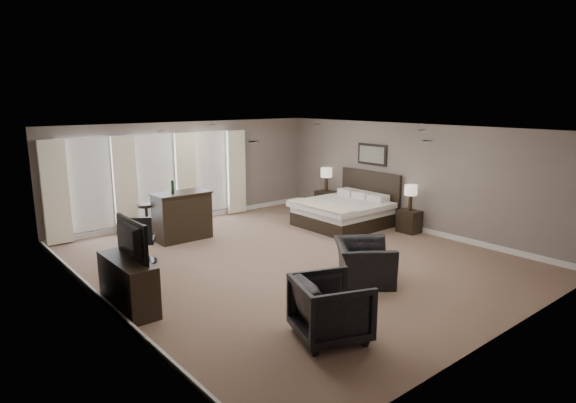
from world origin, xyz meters
TOP-DOWN VIEW (x-y plane):
  - room at (0.00, 0.00)m, footprint 7.60×8.60m
  - window_bay at (-1.00, 4.11)m, footprint 5.25×0.20m
  - bed at (2.58, 1.20)m, footprint 2.06×1.97m
  - nightstand_near at (3.47, -0.25)m, footprint 0.41×0.50m
  - nightstand_far at (3.47, 2.65)m, footprint 0.44×0.54m
  - lamp_near at (3.47, -0.25)m, footprint 0.30×0.30m
  - lamp_far at (3.47, 2.65)m, footprint 0.33×0.33m
  - wall_art at (3.70, 1.20)m, footprint 0.04×0.96m
  - dresser at (-3.45, -0.18)m, footprint 0.44×1.37m
  - tv at (-3.45, -0.18)m, footprint 0.61×1.06m
  - armchair_near at (0.19, -1.71)m, footprint 1.23×1.30m
  - armchair_far at (-1.72, -2.83)m, footprint 1.12×1.16m
  - bar_counter at (-1.05, 2.69)m, footprint 1.28×0.66m
  - bar_stool_left at (-1.68, 3.20)m, footprint 0.42×0.42m
  - bar_stool_right at (-1.29, 3.43)m, footprint 0.46×0.46m
  - desk_chair at (-2.41, 1.71)m, footprint 0.68×0.68m

SIDE VIEW (x-z plane):
  - nightstand_near at x=3.47m, z-range 0.00..0.54m
  - nightstand_far at x=3.47m, z-range 0.00..0.59m
  - bar_stool_right at x=-1.29m, z-range 0.00..0.76m
  - dresser at x=-3.45m, z-range 0.00..0.80m
  - bar_stool_left at x=-1.68m, z-range 0.00..0.84m
  - armchair_far at x=-1.72m, z-range 0.00..0.94m
  - armchair_near at x=0.19m, z-range 0.00..0.96m
  - desk_chair at x=-2.41m, z-range 0.00..0.97m
  - bar_counter at x=-1.05m, z-range 0.00..1.11m
  - bed at x=2.58m, z-range 0.00..1.31m
  - lamp_near at x=3.47m, z-range 0.54..1.17m
  - tv at x=-3.45m, z-range 0.80..0.94m
  - lamp_far at x=3.47m, z-range 0.59..1.26m
  - window_bay at x=-1.00m, z-range 0.05..2.35m
  - room at x=0.00m, z-range -0.02..2.62m
  - wall_art at x=3.70m, z-range 1.47..2.03m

